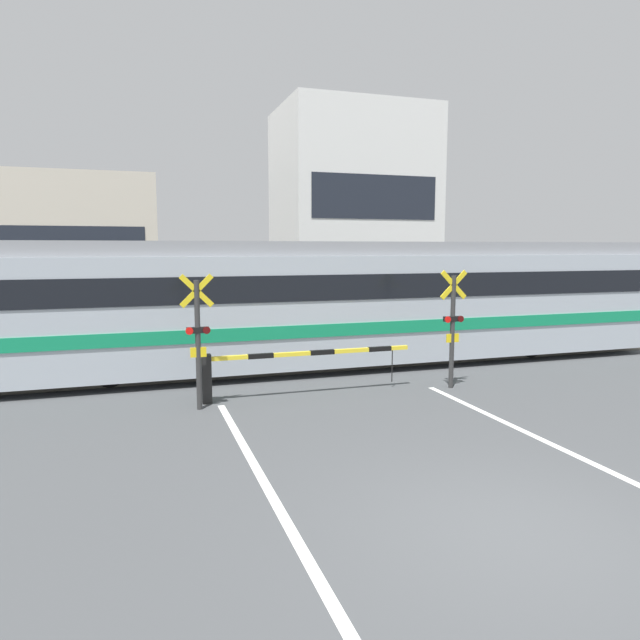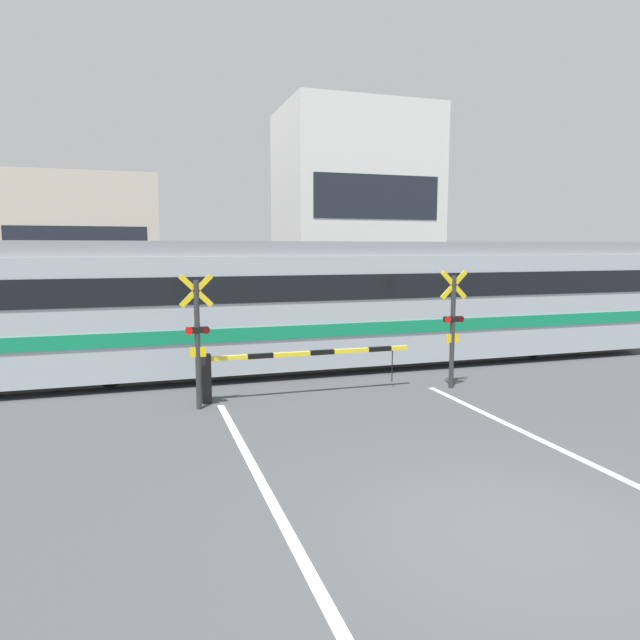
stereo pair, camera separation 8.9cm
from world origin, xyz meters
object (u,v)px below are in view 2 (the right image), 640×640
object	(u,v)px
commuter_train	(337,300)
pedestrian	(280,314)
crossing_barrier_near	(271,363)
crossing_barrier_far	(311,325)
crossing_signal_right	(453,324)
crossing_signal_left	(197,336)

from	to	relation	value
commuter_train	pedestrian	world-z (taller)	commuter_train
crossing_barrier_near	crossing_barrier_far	size ratio (longest dim) A/B	1.00
crossing_signal_right	pedestrian	xyz separation A→B (m)	(-2.25, 7.68, -0.52)
crossing_signal_left	crossing_signal_right	size ratio (longest dim) A/B	1.00
crossing_barrier_near	crossing_signal_right	bearing A→B (deg)	-5.84
commuter_train	crossing_signal_right	bearing A→B (deg)	-62.59
commuter_train	crossing_barrier_far	size ratio (longest dim) A/B	4.02
commuter_train	crossing_barrier_near	xyz separation A→B (m)	(-2.54, -2.83, -1.07)
crossing_signal_right	commuter_train	bearing A→B (deg)	117.41
crossing_barrier_far	crossing_signal_left	size ratio (longest dim) A/B	1.73
commuter_train	crossing_barrier_far	xyz separation A→B (m)	(0.10, 2.86, -1.07)
commuter_train	pedestrian	size ratio (longest dim) A/B	11.18
crossing_barrier_near	pedestrian	distance (m)	7.51
pedestrian	crossing_barrier_far	bearing A→B (deg)	-67.27
commuter_train	crossing_signal_left	bearing A→B (deg)	-141.71
commuter_train	crossing_signal_left	world-z (taller)	commuter_train
commuter_train	pedestrian	distance (m)	4.53
crossing_barrier_far	commuter_train	bearing A→B (deg)	-91.96
commuter_train	pedestrian	bearing A→B (deg)	97.17
pedestrian	crossing_signal_right	bearing A→B (deg)	-73.68
crossing_signal_right	crossing_signal_left	bearing A→B (deg)	180.00
crossing_barrier_far	pedestrian	size ratio (longest dim) A/B	2.78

